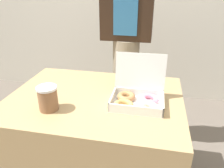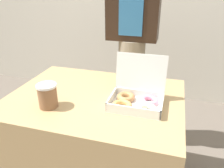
% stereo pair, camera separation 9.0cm
% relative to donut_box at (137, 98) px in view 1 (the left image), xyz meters
% --- Properties ---
extents(table, '(1.01, 0.75, 0.70)m').
position_rel_donut_box_xyz_m(table, '(-0.25, 0.04, -0.39)').
color(table, tan).
rests_on(table, ground_plane).
extents(donut_box, '(0.28, 0.26, 0.26)m').
position_rel_donut_box_xyz_m(donut_box, '(0.00, 0.00, 0.00)').
color(donut_box, white).
rests_on(donut_box, table).
extents(coffee_cup, '(0.11, 0.11, 0.13)m').
position_rel_donut_box_xyz_m(coffee_cup, '(-0.45, -0.15, 0.03)').
color(coffee_cup, '#8C6042').
rests_on(coffee_cup, table).
extents(person_customer, '(0.37, 0.21, 1.73)m').
position_rel_donut_box_xyz_m(person_customer, '(-0.15, 0.58, 0.22)').
color(person_customer, gray).
rests_on(person_customer, ground_plane).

